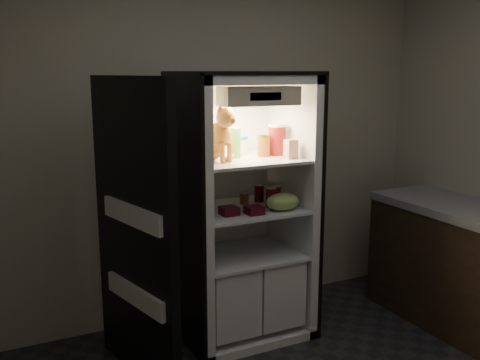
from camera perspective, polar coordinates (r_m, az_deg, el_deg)
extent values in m
plane|color=#AAA38E|center=(4.08, -2.61, 4.13)|extent=(3.60, 0.00, 3.60)
cube|color=white|center=(4.04, -1.81, -2.06)|extent=(0.85, 0.06, 1.85)
cube|color=white|center=(3.61, -5.41, -3.77)|extent=(0.06, 0.70, 1.85)
cube|color=white|center=(3.95, 5.36, -2.43)|extent=(0.06, 0.70, 1.85)
cube|color=white|center=(3.64, 0.23, 10.68)|extent=(0.85, 0.70, 0.06)
cube|color=white|center=(4.08, 0.21, -15.34)|extent=(0.85, 0.70, 0.06)
cube|color=black|center=(3.59, -6.03, -3.84)|extent=(0.02, 0.72, 1.87)
cube|color=black|center=(3.97, 5.87, -2.36)|extent=(0.02, 0.72, 1.87)
cube|color=black|center=(3.64, 0.23, 11.34)|extent=(0.90, 0.72, 0.02)
cube|color=white|center=(3.66, 0.44, 2.19)|extent=(0.73, 0.62, 0.02)
cube|color=white|center=(3.74, 0.43, -3.11)|extent=(0.73, 0.62, 0.02)
cube|color=white|center=(3.85, -1.96, -11.79)|extent=(0.34, 0.58, 0.48)
cube|color=white|center=(4.00, 2.70, -10.90)|extent=(0.34, 0.58, 0.48)
cube|color=white|center=(3.83, 0.42, -7.89)|extent=(0.73, 0.62, 0.02)
cube|color=beige|center=(3.43, 2.05, 8.95)|extent=(0.52, 0.18, 0.12)
cube|color=black|center=(3.36, 2.75, 8.89)|extent=(0.22, 0.01, 0.05)
cube|color=black|center=(3.28, -11.16, -5.51)|extent=(0.27, 0.86, 1.85)
cube|color=white|center=(3.35, -10.88, -11.95)|extent=(0.21, 0.63, 0.12)
cube|color=white|center=(3.19, -11.22, -3.66)|extent=(0.21, 0.63, 0.12)
ellipsoid|color=#CD511A|center=(3.59, -3.26, 3.71)|extent=(0.26, 0.29, 0.20)
ellipsoid|color=#CD511A|center=(3.50, -2.22, 4.82)|extent=(0.20, 0.19, 0.17)
sphere|color=orange|center=(3.45, -1.52, 6.66)|extent=(0.16, 0.16, 0.13)
sphere|color=orange|center=(3.41, -0.91, 6.36)|extent=(0.07, 0.07, 0.05)
cone|color=orange|center=(3.42, -2.12, 7.68)|extent=(0.06, 0.06, 0.06)
cone|color=orange|center=(3.48, -1.17, 7.74)|extent=(0.06, 0.06, 0.06)
cylinder|color=#CD511A|center=(3.45, -1.88, 2.85)|extent=(0.03, 0.03, 0.13)
cylinder|color=#CD511A|center=(3.49, -1.13, 2.96)|extent=(0.03, 0.03, 0.13)
cylinder|color=#CD511A|center=(3.60, -1.05, 2.48)|extent=(0.19, 0.18, 0.03)
cylinder|color=#25883A|center=(3.67, -0.53, 3.87)|extent=(0.08, 0.08, 0.19)
cylinder|color=#25883A|center=(3.66, -0.54, 5.46)|extent=(0.08, 0.08, 0.02)
cylinder|color=white|center=(3.83, 0.17, 3.58)|extent=(0.09, 0.09, 0.11)
cylinder|color=#1A63B6|center=(3.82, 0.17, 4.53)|extent=(0.09, 0.09, 0.02)
cylinder|color=maroon|center=(3.73, 2.53, 3.59)|extent=(0.09, 0.09, 0.14)
cylinder|color=#A99A2D|center=(3.72, 2.54, 4.76)|extent=(0.09, 0.09, 0.01)
cylinder|color=#A4151B|center=(3.81, 3.95, 4.20)|extent=(0.13, 0.13, 0.20)
cylinder|color=white|center=(3.80, 3.97, 5.83)|extent=(0.13, 0.13, 0.02)
cube|color=white|center=(3.66, 5.43, 3.31)|extent=(0.08, 0.08, 0.13)
cylinder|color=black|center=(3.89, 2.05, -1.44)|extent=(0.07, 0.07, 0.12)
cylinder|color=#B2B2B2|center=(3.88, 2.06, -0.53)|extent=(0.07, 0.07, 0.00)
cylinder|color=black|center=(3.85, 3.85, -1.60)|extent=(0.07, 0.07, 0.12)
cylinder|color=#B2B2B2|center=(3.83, 3.86, -0.66)|extent=(0.07, 0.07, 0.00)
cylinder|color=black|center=(3.75, 3.33, -1.88)|extent=(0.07, 0.07, 0.13)
cylinder|color=#B2B2B2|center=(3.73, 3.34, -0.86)|extent=(0.07, 0.07, 0.00)
cylinder|color=#5B301A|center=(3.83, 0.46, -1.99)|extent=(0.06, 0.06, 0.08)
cylinder|color=#B2B2B2|center=(3.82, 0.46, -1.35)|extent=(0.06, 0.06, 0.01)
ellipsoid|color=#8EB655|center=(3.66, 4.57, -2.32)|extent=(0.24, 0.17, 0.12)
cube|color=#530D19|center=(3.54, -1.15, -3.31)|extent=(0.11, 0.11, 0.06)
cube|color=#530D19|center=(3.56, 1.53, -3.23)|extent=(0.11, 0.11, 0.05)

